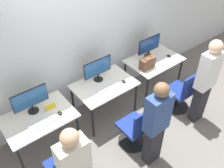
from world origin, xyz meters
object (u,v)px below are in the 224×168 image
object	(u,v)px
keyboard_center	(110,88)
monitor_right	(149,46)
monitor_center	(98,69)
keyboard_right	(159,62)
person_right	(206,80)
monitor_left	(30,100)
handbag	(147,63)
keyboard_left	(42,122)
mouse_right	(169,56)
mouse_center	(124,82)
mouse_left	(60,113)
office_chair_right	(181,94)
person_center	(156,123)
office_chair_center	(136,130)

from	to	relation	value
keyboard_center	monitor_right	world-z (taller)	monitor_right
monitor_center	keyboard_right	xyz separation A→B (m)	(1.23, -0.29, -0.23)
monitor_center	person_right	size ratio (longest dim) A/B	0.34
monitor_left	monitor_right	xyz separation A→B (m)	(2.47, 0.02, 0.00)
handbag	monitor_left	bearing A→B (deg)	172.94
keyboard_left	mouse_right	xyz separation A→B (m)	(2.77, 0.05, 0.01)
keyboard_left	keyboard_right	xyz separation A→B (m)	(2.47, 0.03, 0.00)
keyboard_center	person_right	xyz separation A→B (m)	(1.26, -0.97, 0.17)
mouse_center	monitor_center	bearing A→B (deg)	131.84
keyboard_left	mouse_left	distance (m)	0.29
keyboard_left	monitor_center	size ratio (longest dim) A/B	0.79
monitor_left	mouse_right	bearing A→B (deg)	-5.34
monitor_right	handbag	size ratio (longest dim) A/B	1.83
monitor_center	office_chair_right	distance (m)	1.64
handbag	person_center	bearing A→B (deg)	-129.60
monitor_left	keyboard_left	world-z (taller)	monitor_left
office_chair_center	mouse_right	size ratio (longest dim) A/B	9.65
mouse_left	mouse_right	xyz separation A→B (m)	(2.48, 0.05, 0.00)
keyboard_center	office_chair_right	distance (m)	1.40
mouse_center	handbag	xyz separation A→B (m)	(0.61, 0.06, 0.10)
person_center	keyboard_right	world-z (taller)	person_center
monitor_right	person_center	bearing A→B (deg)	-131.48
keyboard_right	monitor_left	bearing A→B (deg)	173.67
monitor_left	mouse_right	world-z (taller)	monitor_left
monitor_center	handbag	size ratio (longest dim) A/B	1.83
keyboard_left	mouse_center	xyz separation A→B (m)	(1.54, -0.02, 0.01)
person_center	handbag	bearing A→B (deg)	50.40
keyboard_right	mouse_right	bearing A→B (deg)	2.75
keyboard_center	handbag	world-z (taller)	handbag
person_center	monitor_right	world-z (taller)	person_center
office_chair_center	keyboard_right	bearing A→B (deg)	30.90
monitor_center	office_chair_center	distance (m)	1.21
mouse_center	keyboard_center	bearing A→B (deg)	177.71
office_chair_center	person_right	xyz separation A→B (m)	(1.29, -0.25, 0.55)
keyboard_right	person_right	distance (m)	1.03
monitor_left	keyboard_right	distance (m)	2.49
monitor_right	keyboard_right	world-z (taller)	monitor_right
mouse_center	keyboard_right	size ratio (longest dim) A/B	0.21
office_chair_center	monitor_left	bearing A→B (deg)	139.41
mouse_right	office_chair_right	distance (m)	0.83
mouse_left	office_chair_right	world-z (taller)	office_chair_right
mouse_left	mouse_center	distance (m)	1.25
office_chair_right	monitor_left	bearing A→B (deg)	159.38
mouse_left	handbag	bearing A→B (deg)	1.23
keyboard_center	office_chair_center	distance (m)	0.81
monitor_center	mouse_right	bearing A→B (deg)	-10.20
monitor_right	handbag	bearing A→B (deg)	-137.99
mouse_center	person_right	distance (m)	1.36
monitor_left	person_right	world-z (taller)	person_right
monitor_right	handbag	distance (m)	0.44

